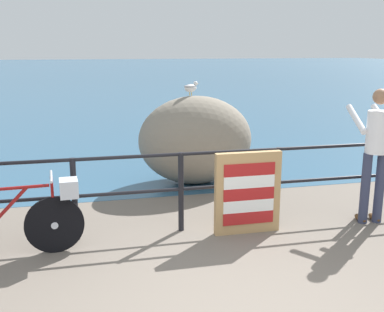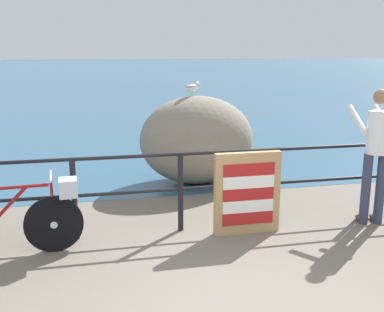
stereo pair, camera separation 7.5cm
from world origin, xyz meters
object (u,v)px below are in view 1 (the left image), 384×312
object	(u,v)px
folded_deckchair_stack	(248,193)
seagull	(191,87)
breakwater_boulder_main	(195,140)
person_at_railing	(375,150)
bicycle	(19,217)

from	to	relation	value
folded_deckchair_stack	seagull	xyz separation A→B (m)	(-0.18, 2.37, 1.12)
breakwater_boulder_main	person_at_railing	bearing A→B (deg)	-51.96
seagull	bicycle	bearing A→B (deg)	-168.32
folded_deckchair_stack	breakwater_boulder_main	world-z (taller)	breakwater_boulder_main
bicycle	breakwater_boulder_main	xyz separation A→B (m)	(2.58, 2.40, 0.28)
person_at_railing	breakwater_boulder_main	size ratio (longest dim) A/B	0.92
folded_deckchair_stack	seagull	size ratio (longest dim) A/B	3.24
person_at_railing	seagull	distance (m)	3.13
folded_deckchair_stack	breakwater_boulder_main	size ratio (longest dim) A/B	0.53
person_at_railing	breakwater_boulder_main	distance (m)	2.98
bicycle	folded_deckchair_stack	bearing A→B (deg)	-1.96
bicycle	folded_deckchair_stack	distance (m)	2.69
folded_deckchair_stack	seagull	bearing A→B (deg)	94.33
bicycle	seagull	distance (m)	3.71
bicycle	folded_deckchair_stack	size ratio (longest dim) A/B	1.63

